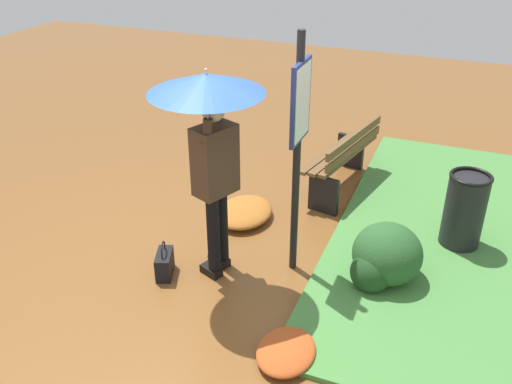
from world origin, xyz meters
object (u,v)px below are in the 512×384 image
at_px(person_with_umbrella, 210,124).
at_px(handbag, 165,263).
at_px(park_bench, 342,158).
at_px(info_sign_post, 299,130).
at_px(trash_bin, 464,212).

bearing_deg(person_with_umbrella, handbag, -68.46).
distance_m(person_with_umbrella, park_bench, 2.54).
bearing_deg(handbag, park_bench, 154.65).
bearing_deg(info_sign_post, park_bench, 179.73).
distance_m(handbag, trash_bin, 3.02).
relative_size(person_with_umbrella, info_sign_post, 0.89).
bearing_deg(trash_bin, park_bench, -118.96).
bearing_deg(handbag, info_sign_post, 117.44).
relative_size(handbag, park_bench, 0.26).
relative_size(person_with_umbrella, handbag, 5.53).
height_order(handbag, park_bench, park_bench).
bearing_deg(park_bench, trash_bin, 61.04).
relative_size(info_sign_post, handbag, 6.22).
relative_size(person_with_umbrella, park_bench, 1.44).
relative_size(info_sign_post, park_bench, 1.63).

